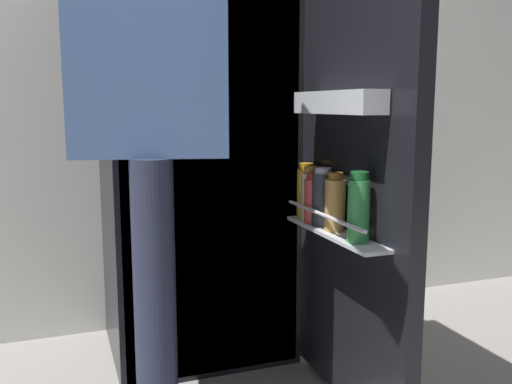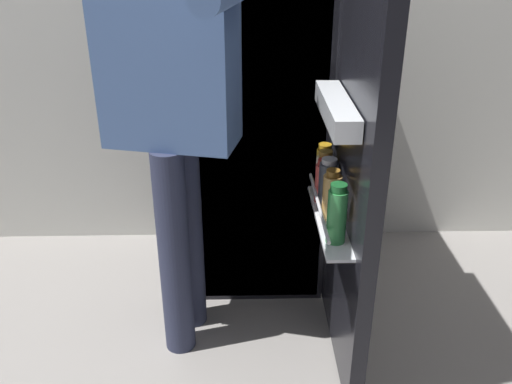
{
  "view_description": "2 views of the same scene",
  "coord_description": "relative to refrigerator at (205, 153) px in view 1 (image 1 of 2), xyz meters",
  "views": [
    {
      "loc": [
        -0.52,
        -1.62,
        1.0
      ],
      "look_at": [
        0.03,
        -0.1,
        0.75
      ],
      "focal_mm": 38.9,
      "sensor_mm": 36.0,
      "label": 1
    },
    {
      "loc": [
        -0.0,
        -1.79,
        1.55
      ],
      "look_at": [
        0.03,
        -0.13,
        0.73
      ],
      "focal_mm": 38.51,
      "sensor_mm": 36.0,
      "label": 2
    }
  ],
  "objects": [
    {
      "name": "person",
      "position": [
        -0.27,
        -0.45,
        0.21
      ],
      "size": [
        0.57,
        0.83,
        1.71
      ],
      "color": "#2D334C",
      "rests_on": "ground_plane"
    },
    {
      "name": "kitchen_wall",
      "position": [
        -0.03,
        0.4,
        0.48
      ],
      "size": [
        4.4,
        0.1,
        2.6
      ],
      "primitive_type": "cube",
      "color": "silver",
      "rests_on": "ground_plane"
    },
    {
      "name": "refrigerator",
      "position": [
        0.0,
        0.0,
        0.0
      ],
      "size": [
        0.74,
        1.27,
        1.64
      ],
      "color": "black",
      "rests_on": "ground_plane"
    }
  ]
}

